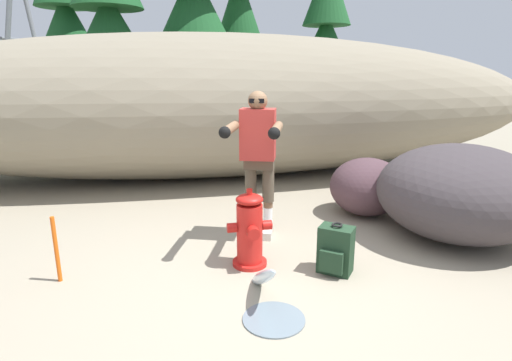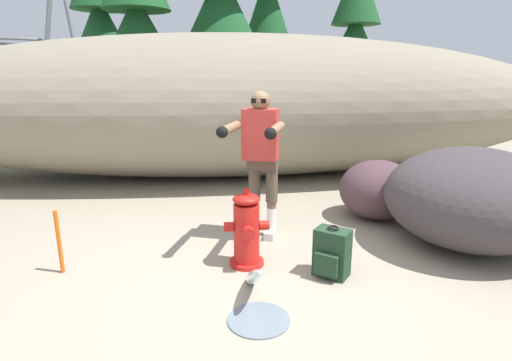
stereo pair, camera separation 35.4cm
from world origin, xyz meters
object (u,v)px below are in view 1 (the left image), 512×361
object	(u,v)px
fire_hydrant	(250,231)
boulder_mid	(367,187)
spare_backpack	(336,250)
boulder_large	(459,192)
survey_stake	(56,249)
utility_worker	(258,148)

from	to	relation	value
fire_hydrant	boulder_mid	size ratio (longest dim) A/B	0.78
fire_hydrant	spare_backpack	bearing A→B (deg)	-22.62
spare_backpack	boulder_large	distance (m)	1.75
spare_backpack	survey_stake	size ratio (longest dim) A/B	0.78
boulder_large	fire_hydrant	bearing A→B (deg)	-175.05
fire_hydrant	survey_stake	xyz separation A→B (m)	(-1.70, 0.04, -0.05)
utility_worker	spare_backpack	bearing A→B (deg)	48.39
survey_stake	utility_worker	bearing A→B (deg)	16.97
fire_hydrant	boulder_large	bearing A→B (deg)	4.95
utility_worker	boulder_large	xyz separation A→B (m)	(2.16, -0.42, -0.50)
boulder_large	survey_stake	bearing A→B (deg)	-177.67
survey_stake	boulder_large	bearing A→B (deg)	2.33
spare_backpack	boulder_mid	bearing A→B (deg)	-176.73
utility_worker	boulder_mid	size ratio (longest dim) A/B	1.67
fire_hydrant	boulder_large	distance (m)	2.40
utility_worker	boulder_large	world-z (taller)	utility_worker
utility_worker	spare_backpack	world-z (taller)	utility_worker
boulder_mid	spare_backpack	bearing A→B (deg)	-125.69
utility_worker	spare_backpack	distance (m)	1.34
spare_backpack	survey_stake	bearing A→B (deg)	-59.15
fire_hydrant	spare_backpack	xyz separation A→B (m)	(0.74, -0.31, -0.13)
fire_hydrant	spare_backpack	size ratio (longest dim) A/B	1.60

